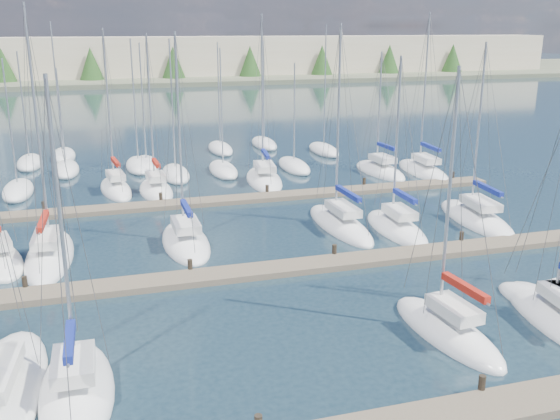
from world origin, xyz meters
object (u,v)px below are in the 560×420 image
object	(u,v)px
sailboat_r	(423,171)
sailboat_q	(380,171)
sailboat_l	(396,228)
sailboat_d	(447,331)
sailboat_o	(156,190)
sailboat_c	(77,389)
sailboat_p	(264,179)
sailboat_m	(476,218)
sailboat_j	(186,242)
sailboat_k	(340,224)
sailboat_n	(116,189)
sailboat_i	(50,255)

from	to	relation	value
sailboat_r	sailboat_q	size ratio (longest dim) A/B	1.29
sailboat_l	sailboat_d	size ratio (longest dim) A/B	0.98
sailboat_o	sailboat_c	distance (m)	27.68
sailboat_p	sailboat_m	world-z (taller)	sailboat_p
sailboat_d	sailboat_p	size ratio (longest dim) A/B	0.83
sailboat_j	sailboat_m	size ratio (longest dim) A/B	1.06
sailboat_k	sailboat_n	world-z (taller)	sailboat_k
sailboat_l	sailboat_i	world-z (taller)	sailboat_i
sailboat_n	sailboat_r	bearing A→B (deg)	-9.28
sailboat_j	sailboat_r	distance (m)	26.09
sailboat_l	sailboat_p	size ratio (longest dim) A/B	0.81
sailboat_o	sailboat_m	distance (m)	23.77
sailboat_o	sailboat_p	distance (m)	9.06
sailboat_r	sailboat_k	xyz separation A→B (m)	(-12.76, -12.25, 0.00)
sailboat_p	sailboat_j	bearing A→B (deg)	-114.57
sailboat_o	sailboat_p	world-z (taller)	sailboat_p
sailboat_q	sailboat_m	xyz separation A→B (m)	(-0.02, -14.77, 0.00)
sailboat_d	sailboat_p	xyz separation A→B (m)	(-0.32, 28.13, -0.01)
sailboat_l	sailboat_p	bearing A→B (deg)	109.11
sailboat_r	sailboat_l	bearing A→B (deg)	-120.92
sailboat_l	sailboat_i	distance (m)	20.73
sailboat_l	sailboat_k	size ratio (longest dim) A/B	0.86
sailboat_d	sailboat_n	xyz separation A→B (m)	(-12.28, 28.32, 0.01)
sailboat_d	sailboat_c	bearing A→B (deg)	175.76
sailboat_j	sailboat_d	world-z (taller)	sailboat_j
sailboat_d	sailboat_p	world-z (taller)	sailboat_p
sailboat_o	sailboat_i	distance (m)	14.61
sailboat_l	sailboat_n	bearing A→B (deg)	139.54
sailboat_r	sailboat_m	size ratio (longest dim) A/B	1.17
sailboat_d	sailboat_i	world-z (taller)	sailboat_i
sailboat_r	sailboat_j	bearing A→B (deg)	-147.05
sailboat_r	sailboat_o	size ratio (longest dim) A/B	1.13
sailboat_r	sailboat_n	xyz separation A→B (m)	(-26.19, 1.20, 0.01)
sailboat_k	sailboat_p	xyz separation A→B (m)	(-1.48, 13.25, -0.00)
sailboat_j	sailboat_n	bearing A→B (deg)	103.89
sailboat_n	sailboat_i	bearing A→B (deg)	-113.05
sailboat_l	sailboat_c	xyz separation A→B (m)	(-19.05, -13.30, 0.00)
sailboat_n	sailboat_o	bearing A→B (deg)	-31.01
sailboat_o	sailboat_p	bearing A→B (deg)	4.61
sailboat_d	sailboat_p	distance (m)	28.13
sailboat_l	sailboat_q	world-z (taller)	sailboat_l
sailboat_j	sailboat_r	bearing A→B (deg)	29.35
sailboat_l	sailboat_n	distance (m)	22.46
sailboat_o	sailboat_m	size ratio (longest dim) A/B	1.04
sailboat_c	sailboat_m	xyz separation A→B (m)	(25.06, 13.68, -0.01)
sailboat_c	sailboat_m	size ratio (longest dim) A/B	0.96
sailboat_p	sailboat_m	distance (m)	18.05
sailboat_l	sailboat_q	xyz separation A→B (m)	(6.03, 15.14, -0.01)
sailboat_d	sailboat_r	bearing A→B (deg)	57.98
sailboat_n	sailboat_p	distance (m)	11.96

